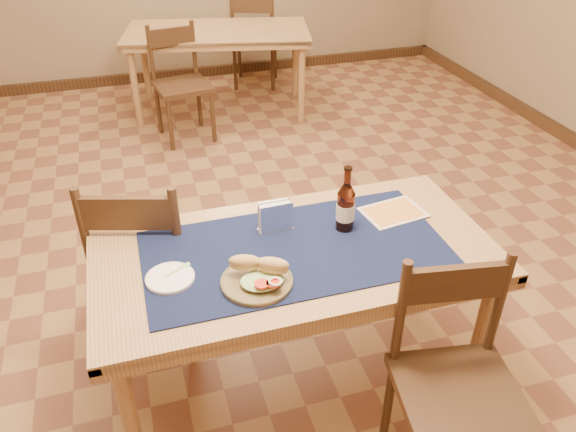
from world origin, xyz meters
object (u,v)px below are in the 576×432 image
object	(u,v)px
chair_main_far	(147,258)
napkin_holder	(275,217)
main_table	(295,266)
back_table	(218,39)
chair_main_near	(456,382)
sandwich_plate	(259,277)
beer_bottle	(346,207)

from	to	relation	value
chair_main_far	napkin_holder	distance (m)	0.69
main_table	back_table	distance (m)	3.30
chair_main_far	napkin_holder	size ratio (longest dim) A/B	6.51
chair_main_near	main_table	bearing A→B (deg)	125.83
napkin_holder	sandwich_plate	bearing A→B (deg)	-115.79
back_table	napkin_holder	bearing A→B (deg)	-96.28
back_table	chair_main_far	distance (m)	2.97
back_table	beer_bottle	xyz separation A→B (m)	(-0.06, -3.20, 0.20)
sandwich_plate	napkin_holder	world-z (taller)	napkin_holder
chair_main_far	beer_bottle	distance (m)	0.97
main_table	napkin_holder	world-z (taller)	napkin_holder
chair_main_far	napkin_holder	xyz separation A→B (m)	(0.54, -0.30, 0.31)
chair_main_far	beer_bottle	xyz separation A→B (m)	(0.82, -0.37, 0.36)
chair_main_far	sandwich_plate	world-z (taller)	chair_main_far
chair_main_far	sandwich_plate	size ratio (longest dim) A/B	3.63
beer_bottle	main_table	bearing A→B (deg)	-161.50
main_table	napkin_holder	bearing A→B (deg)	103.64
chair_main_near	beer_bottle	bearing A→B (deg)	105.35
back_table	main_table	bearing A→B (deg)	-95.33
sandwich_plate	beer_bottle	size ratio (longest dim) A/B	0.93
chair_main_far	napkin_holder	world-z (taller)	chair_main_far
back_table	beer_bottle	world-z (taller)	beer_bottle
main_table	back_table	xyz separation A→B (m)	(0.31, 3.28, 0.00)
chair_main_far	sandwich_plate	xyz separation A→B (m)	(0.39, -0.61, 0.28)
back_table	chair_main_near	world-z (taller)	chair_main_near
back_table	sandwich_plate	distance (m)	3.48
beer_bottle	napkin_holder	bearing A→B (deg)	164.89
back_table	chair_main_far	world-z (taller)	chair_main_far
sandwich_plate	main_table	bearing A→B (deg)	40.16
main_table	napkin_holder	xyz separation A→B (m)	(-0.04, 0.16, 0.15)
sandwich_plate	back_table	bearing A→B (deg)	81.78
chair_main_near	chair_main_far	bearing A→B (deg)	133.92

